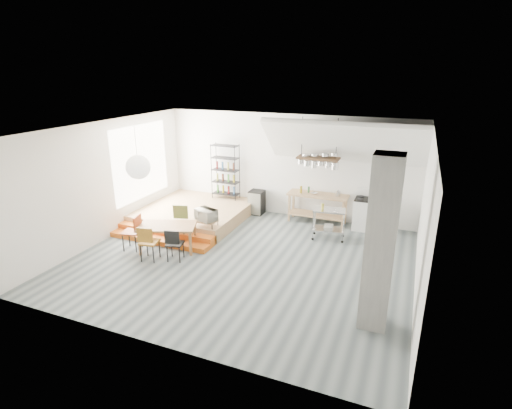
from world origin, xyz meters
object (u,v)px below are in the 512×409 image
at_px(stove, 364,213).
at_px(dining_table, 167,228).
at_px(mini_fridge, 257,202).
at_px(rolling_cart, 329,220).

distance_m(stove, dining_table, 5.62).
distance_m(stove, mini_fridge, 3.40).
bearing_deg(rolling_cart, stove, 45.87).
height_order(dining_table, mini_fridge, mini_fridge).
bearing_deg(rolling_cart, mini_fridge, 148.09).
xyz_separation_m(dining_table, rolling_cart, (3.70, 2.25, -0.05)).
relative_size(stove, rolling_cart, 1.27).
bearing_deg(mini_fridge, rolling_cart, -23.87).
distance_m(dining_table, mini_fridge, 3.58).
height_order(stove, dining_table, stove).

